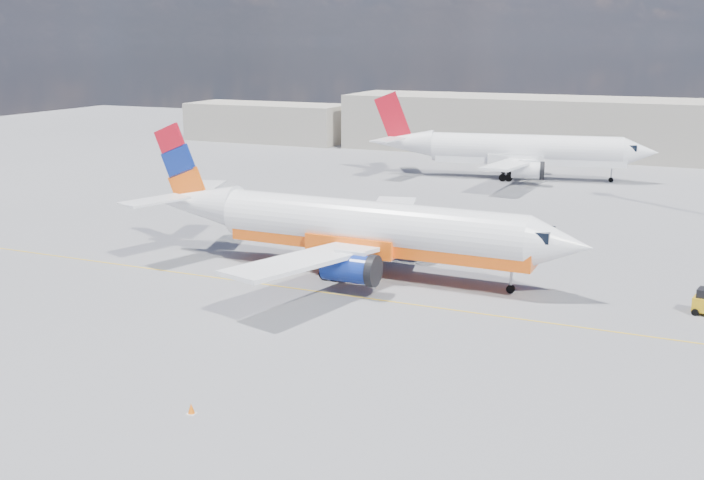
% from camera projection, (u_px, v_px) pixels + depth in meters
% --- Properties ---
extents(ground, '(240.00, 240.00, 0.00)m').
position_uv_depth(ground, '(335.00, 311.00, 47.21)').
color(ground, slate).
rests_on(ground, ground).
extents(taxi_line, '(70.00, 0.15, 0.01)m').
position_uv_depth(taxi_line, '(354.00, 296.00, 49.88)').
color(taxi_line, gold).
rests_on(taxi_line, ground).
extents(terminal_main, '(70.00, 14.00, 8.00)m').
position_uv_depth(terminal_main, '(586.00, 127.00, 111.06)').
color(terminal_main, '#A79F90').
rests_on(terminal_main, ground).
extents(terminal_annex, '(26.00, 10.00, 6.00)m').
position_uv_depth(terminal_annex, '(267.00, 122.00, 127.84)').
color(terminal_annex, '#A79F90').
rests_on(terminal_annex, ground).
extents(main_jet, '(32.86, 26.01, 9.97)m').
position_uv_depth(main_jet, '(357.00, 227.00, 54.12)').
color(main_jet, white).
rests_on(main_jet, ground).
extents(second_jet, '(33.12, 25.71, 10.00)m').
position_uv_depth(second_jet, '(516.00, 150.00, 92.16)').
color(second_jet, white).
rests_on(second_jet, ground).
extents(traffic_cone, '(0.35, 0.35, 0.50)m').
position_uv_depth(traffic_cone, '(191.00, 409.00, 34.10)').
color(traffic_cone, white).
rests_on(traffic_cone, ground).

